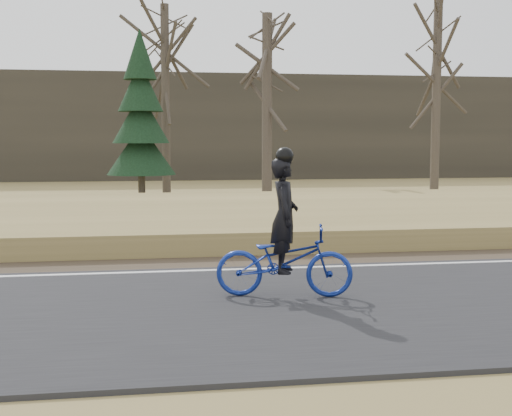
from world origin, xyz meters
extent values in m
cube|color=#473A2B|center=(0.00, 1.20, 0.02)|extent=(120.00, 1.60, 0.04)
cube|color=#99854E|center=(0.00, 4.20, 0.22)|extent=(120.00, 5.00, 0.44)
cube|color=slate|center=(0.00, 8.00, 0.23)|extent=(120.00, 3.00, 0.45)
cube|color=black|center=(0.00, 8.00, 0.52)|extent=(120.00, 2.40, 0.14)
cube|color=brown|center=(0.00, 7.28, 0.67)|extent=(120.00, 0.07, 0.15)
cube|color=brown|center=(0.00, 8.72, 0.67)|extent=(120.00, 0.07, 0.15)
cube|color=#383328|center=(0.00, 30.00, 3.00)|extent=(120.00, 4.00, 6.00)
imported|color=navy|center=(-5.32, -1.98, 0.57)|extent=(2.06, 1.10, 1.03)
imported|color=black|center=(-5.32, -1.98, 1.23)|extent=(0.52, 0.67, 1.64)
sphere|color=black|center=(-5.32, -1.98, 2.07)|extent=(0.26, 0.26, 0.26)
cylinder|color=#4A4136|center=(-6.20, 18.12, 3.91)|extent=(0.36, 0.36, 7.82)
cylinder|color=#4A4136|center=(-2.85, 13.01, 3.34)|extent=(0.36, 0.36, 6.68)
cylinder|color=#4A4136|center=(4.70, 15.92, 4.00)|extent=(0.36, 0.36, 8.01)
cylinder|color=#4A4136|center=(-7.25, 15.49, 0.65)|extent=(0.28, 0.28, 1.30)
cone|color=black|center=(-7.25, 15.49, 1.92)|extent=(2.60, 2.60, 1.89)
cone|color=black|center=(-7.25, 15.49, 3.11)|extent=(2.15, 2.15, 1.89)
cone|color=black|center=(-7.25, 15.49, 4.29)|extent=(1.70, 1.70, 1.89)
cone|color=black|center=(-7.25, 15.49, 5.48)|extent=(1.25, 1.25, 1.89)
camera|label=1|loc=(-7.37, -11.87, 2.32)|focal=50.00mm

